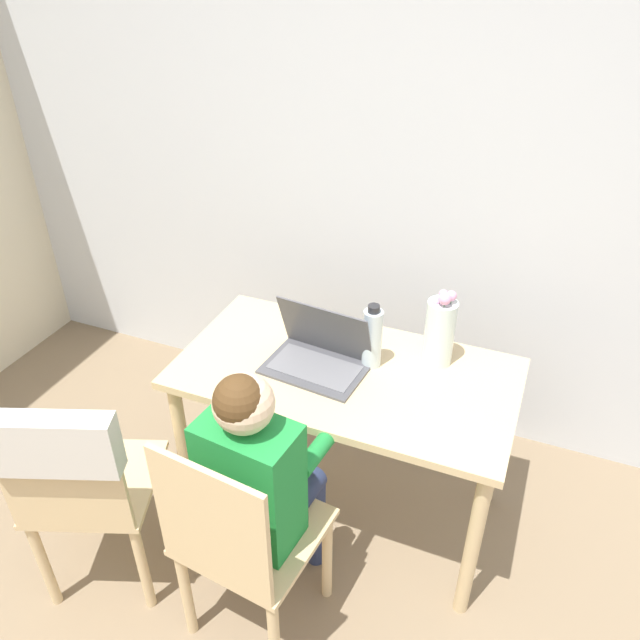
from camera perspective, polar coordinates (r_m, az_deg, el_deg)
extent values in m
cube|color=silver|center=(2.55, 12.48, 13.68)|extent=(6.40, 0.05, 2.50)
cube|color=#D6B784|center=(2.23, 2.35, -4.91)|extent=(1.20, 0.64, 0.03)
cylinder|color=#D6B784|center=(2.49, -12.33, -11.82)|extent=(0.05, 0.05, 0.68)
cylinder|color=#D6B784|center=(2.21, 13.77, -19.44)|extent=(0.05, 0.05, 0.68)
cylinder|color=#D6B784|center=(2.82, -6.44, -4.83)|extent=(0.05, 0.05, 0.68)
cylinder|color=#D6B784|center=(2.59, 16.00, -10.36)|extent=(0.05, 0.05, 0.68)
cube|color=#D6B784|center=(2.09, -5.98, -18.67)|extent=(0.44, 0.44, 0.02)
cube|color=#D6B784|center=(1.82, -9.94, -18.13)|extent=(0.38, 0.06, 0.45)
cylinder|color=#D6B784|center=(2.30, 0.65, -20.82)|extent=(0.04, 0.04, 0.42)
cylinder|color=#D6B784|center=(2.41, -6.84, -17.54)|extent=(0.04, 0.04, 0.42)
cylinder|color=#D6B784|center=(2.26, -12.14, -23.17)|extent=(0.04, 0.04, 0.42)
cube|color=#D6B784|center=(2.34, -19.70, -13.79)|extent=(0.51, 0.51, 0.02)
cube|color=#D6B784|center=(2.06, -22.63, -13.11)|extent=(0.36, 0.15, 0.45)
cylinder|color=#D6B784|center=(2.55, -13.85, -14.79)|extent=(0.04, 0.04, 0.42)
cylinder|color=#D6B784|center=(2.66, -21.15, -14.05)|extent=(0.04, 0.04, 0.42)
cylinder|color=#D6B784|center=(2.35, -15.90, -20.87)|extent=(0.04, 0.04, 0.42)
cylinder|color=#D6B784|center=(2.47, -23.93, -19.71)|extent=(0.04, 0.04, 0.42)
cube|color=beige|center=(1.97, -23.45, -10.40)|extent=(0.39, 0.21, 0.20)
cube|color=#1E8438|center=(1.92, -6.38, -14.47)|extent=(0.31, 0.21, 0.43)
sphere|color=beige|center=(1.71, -7.00, -7.59)|extent=(0.17, 0.17, 0.17)
sphere|color=#4C3319|center=(1.68, -7.34, -7.32)|extent=(0.15, 0.15, 0.15)
cylinder|color=navy|center=(2.12, -2.31, -16.41)|extent=(0.12, 0.29, 0.09)
cylinder|color=navy|center=(2.17, -5.38, -15.10)|extent=(0.12, 0.29, 0.09)
cylinder|color=navy|center=(2.38, -0.38, -17.81)|extent=(0.08, 0.08, 0.44)
cylinder|color=navy|center=(2.42, -3.19, -16.64)|extent=(0.08, 0.08, 0.44)
cylinder|color=#1E8438|center=(1.98, 0.06, -11.45)|extent=(0.08, 0.24, 0.06)
cylinder|color=#1E8438|center=(2.07, -5.98, -9.11)|extent=(0.08, 0.24, 0.06)
cube|color=#4C4C51|center=(2.22, -0.49, -4.45)|extent=(0.37, 0.27, 0.01)
cube|color=slate|center=(2.21, -0.49, -4.32)|extent=(0.32, 0.19, 0.00)
cube|color=#4C4C51|center=(2.21, 0.48, -0.94)|extent=(0.36, 0.11, 0.22)
cube|color=#19284C|center=(2.21, 0.52, -0.87)|extent=(0.32, 0.10, 0.20)
cylinder|color=silver|center=(2.23, 10.88, -1.12)|extent=(0.11, 0.11, 0.25)
cylinder|color=#3D7A38|center=(2.21, 11.59, -0.33)|extent=(0.01, 0.01, 0.23)
sphere|color=#EA9EC6|center=(2.15, 11.92, 2.17)|extent=(0.04, 0.04, 0.04)
cylinder|color=#3D7A38|center=(2.23, 10.92, -0.05)|extent=(0.01, 0.01, 0.22)
sphere|color=#EA9EC6|center=(2.17, 11.22, 2.35)|extent=(0.03, 0.03, 0.03)
cylinder|color=#3D7A38|center=(2.21, 10.33, -0.55)|extent=(0.01, 0.01, 0.20)
sphere|color=#EA9EC6|center=(2.16, 10.59, 1.64)|extent=(0.03, 0.03, 0.03)
cylinder|color=#3D7A38|center=(2.19, 11.03, -0.63)|extent=(0.01, 0.01, 0.23)
sphere|color=#EA9EC6|center=(2.13, 11.34, 1.91)|extent=(0.04, 0.04, 0.04)
cylinder|color=silver|center=(2.19, 4.80, -1.70)|extent=(0.07, 0.07, 0.22)
cylinder|color=#262628|center=(2.12, 4.95, 1.04)|extent=(0.04, 0.04, 0.02)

